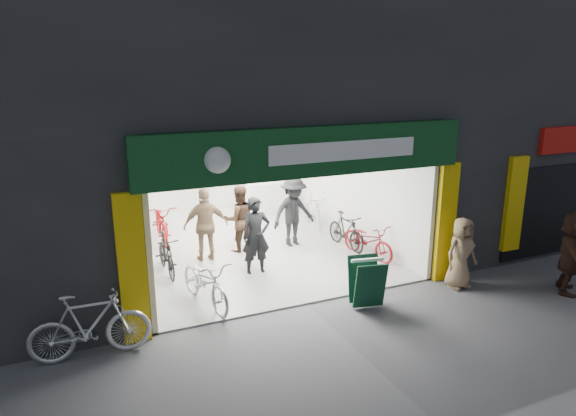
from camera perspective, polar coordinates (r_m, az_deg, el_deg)
ground at (r=10.27m, az=2.19°, el=-10.68°), size 60.00×60.00×0.00m
building at (r=14.18m, az=-3.39°, el=14.52°), size 17.00×10.27×8.00m
bike_left_front at (r=10.18m, az=-9.16°, el=-8.11°), size 0.99×1.95×0.98m
bike_left_midfront at (r=11.85m, az=-13.38°, el=-5.03°), size 0.46×1.56×0.93m
bike_left_midback at (r=14.14m, az=-13.86°, el=-1.52°), size 0.78×2.00×1.04m
bike_left_back at (r=15.25m, az=-17.08°, el=-0.74°), size 0.67×1.59×0.92m
bike_right_front at (r=13.23m, az=6.45°, el=-2.55°), size 0.53×1.58×0.94m
bike_right_mid at (r=12.68m, az=8.89°, el=-3.60°), size 0.90×1.74×0.87m
bike_right_back at (r=14.84m, az=2.83°, el=-0.37°), size 0.70×1.70×0.99m
parked_bike at (r=8.89m, az=-21.16°, el=-12.07°), size 1.91×0.64×1.13m
customer_a at (r=11.42m, az=-3.57°, el=-3.16°), size 0.67×0.46×1.78m
customer_b at (r=12.84m, az=-5.45°, el=-1.26°), size 0.85×0.67×1.71m
customer_c at (r=13.16m, az=0.61°, el=-0.49°), size 1.28×0.85×1.84m
customer_d at (r=12.30m, az=-9.12°, el=-1.92°), size 1.09×0.52×1.80m
pedestrian_near at (r=11.34m, az=18.66°, el=-4.76°), size 0.76×0.51×1.53m
pedestrian_far at (r=11.99m, az=28.94°, el=-4.34°), size 1.49×1.50×1.73m
sandwich_board at (r=10.13m, az=8.74°, el=-8.01°), size 0.73×0.74×0.95m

